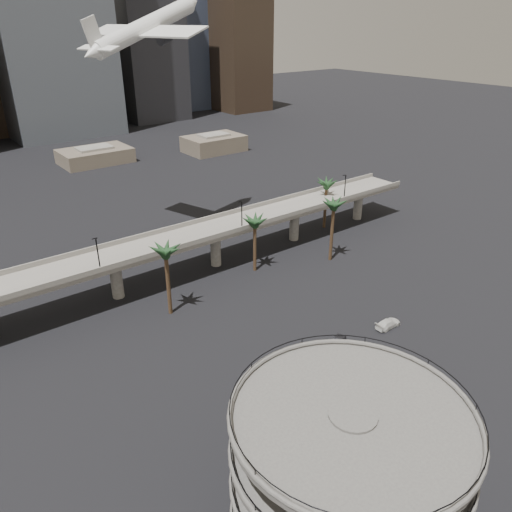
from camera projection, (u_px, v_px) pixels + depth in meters
ground at (390, 450)px, 60.80m from camera, size 700.00×700.00×0.00m
parking_ramp at (347, 466)px, 46.53m from camera, size 22.20×22.20×17.35m
overpass at (168, 247)px, 96.86m from camera, size 130.00×9.30×14.70m
palm_trees at (278, 214)px, 101.58m from camera, size 54.40×18.40×14.00m
low_buildings at (60, 166)px, 164.88m from camera, size 135.00×27.50×6.80m
skyline at (3, 27)px, 204.99m from camera, size 269.00×86.00×119.69m
airborne_jet at (146, 27)px, 97.55m from camera, size 31.47×28.72×12.60m
car_a at (340, 380)px, 71.40m from camera, size 4.75×3.57×1.51m
car_b at (338, 341)px, 80.06m from camera, size 4.30×3.07×1.35m
car_c at (388, 323)px, 84.51m from camera, size 5.02×2.08×1.45m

